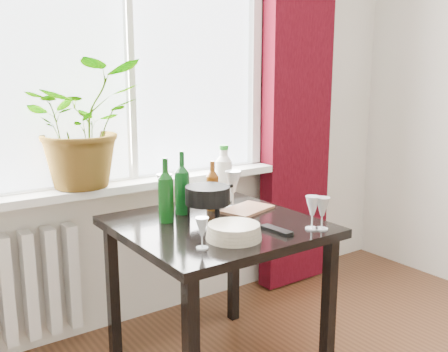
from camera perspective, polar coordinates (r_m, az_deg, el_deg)
window at (r=2.72m, az=-11.03°, el=15.57°), size 1.72×0.08×1.62m
windowsill at (r=2.72m, az=-9.78°, el=-0.84°), size 1.72×0.20×0.04m
curtain at (r=3.27m, az=8.41°, el=9.64°), size 0.50×0.12×2.56m
table at (r=2.31m, az=-0.85°, el=-7.50°), size 0.85×0.85×0.74m
potted_plant at (r=2.57m, az=-15.83°, el=5.77°), size 0.59×0.52×0.63m
wine_bottle_left at (r=2.27m, az=-6.68°, el=-1.58°), size 0.08×0.08×0.30m
wine_bottle_right at (r=2.39m, az=-4.82°, el=-0.74°), size 0.08×0.08×0.31m
bottle_amber at (r=2.45m, az=-1.33°, el=-1.07°), size 0.08×0.08×0.25m
cleaning_bottle at (r=2.63m, az=-0.02°, el=0.40°), size 0.09×0.09×0.30m
wineglass_front_right at (r=2.19m, az=10.06°, el=-4.13°), size 0.07×0.07×0.15m
wineglass_far_right at (r=2.20m, az=11.16°, el=-4.19°), size 0.07×0.07×0.15m
wineglass_back_center at (r=2.49m, az=1.02°, el=-1.49°), size 0.09×0.09×0.20m
wineglass_back_left at (r=2.47m, az=-6.79°, el=-1.80°), size 0.10×0.10×0.19m
wineglass_front_left at (r=1.93m, az=-2.53°, el=-6.53°), size 0.07×0.07×0.13m
plate_stack at (r=2.05m, az=1.12°, el=-6.39°), size 0.24×0.24×0.06m
fondue_pot at (r=2.29m, az=-1.87°, el=-3.12°), size 0.24×0.22×0.16m
tv_remote at (r=2.15m, az=6.01°, el=-6.19°), size 0.06×0.16×0.02m
cutting_board at (r=2.47m, az=2.65°, el=-3.82°), size 0.29×0.23×0.01m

